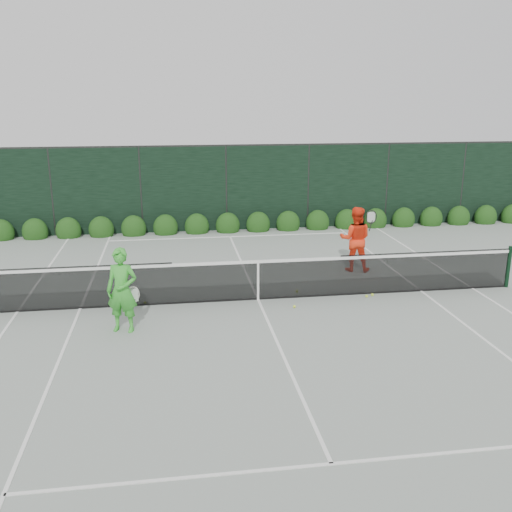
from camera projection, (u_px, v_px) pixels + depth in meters
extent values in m
plane|color=gray|center=(258.00, 300.00, 13.61)|extent=(80.00, 80.00, 0.00)
cylinder|color=black|center=(508.00, 267.00, 14.38)|extent=(0.10, 0.10, 1.07)
cube|color=black|center=(75.00, 288.00, 12.87)|extent=(4.40, 0.01, 1.02)
cube|color=black|center=(258.00, 281.00, 13.48)|extent=(4.00, 0.01, 0.96)
cube|color=black|center=(426.00, 272.00, 14.07)|extent=(4.40, 0.01, 1.02)
cube|color=white|center=(258.00, 262.00, 13.35)|extent=(12.80, 0.03, 0.07)
cube|color=black|center=(258.00, 299.00, 13.60)|extent=(12.80, 0.02, 0.04)
cube|color=white|center=(258.00, 281.00, 13.49)|extent=(0.05, 0.03, 0.91)
imported|color=green|center=(122.00, 290.00, 11.57)|extent=(0.73, 0.58, 1.76)
torus|color=beige|center=(133.00, 295.00, 11.74)|extent=(0.28, 0.16, 0.30)
cylinder|color=black|center=(133.00, 306.00, 11.80)|extent=(0.10, 0.03, 0.30)
imported|color=#FF3515|center=(355.00, 239.00, 15.68)|extent=(1.04, 0.92, 1.79)
torus|color=black|center=(371.00, 217.00, 15.36)|extent=(0.30, 0.05, 0.30)
cylinder|color=black|center=(371.00, 226.00, 15.43)|extent=(0.10, 0.03, 0.30)
cube|color=white|center=(18.00, 312.00, 12.83)|extent=(0.06, 23.77, 0.01)
cube|color=white|center=(472.00, 288.00, 14.39)|extent=(0.06, 23.77, 0.01)
cube|color=white|center=(80.00, 308.00, 13.02)|extent=(0.06, 23.77, 0.01)
cube|color=white|center=(421.00, 291.00, 14.19)|extent=(0.06, 23.77, 0.01)
cube|color=white|center=(217.00, 207.00, 24.93)|extent=(11.03, 0.06, 0.01)
cube|color=white|center=(230.00, 237.00, 19.70)|extent=(8.23, 0.06, 0.01)
cube|color=white|center=(331.00, 464.00, 7.51)|extent=(8.23, 0.06, 0.01)
cube|color=white|center=(258.00, 299.00, 13.61)|extent=(0.06, 12.80, 0.01)
cube|color=black|center=(226.00, 189.00, 20.35)|extent=(32.00, 0.06, 3.00)
cube|color=#262826|center=(226.00, 145.00, 19.93)|extent=(32.00, 0.06, 0.06)
cylinder|color=#262826|center=(52.00, 193.00, 19.49)|extent=(0.08, 0.08, 3.00)
cylinder|color=#262826|center=(141.00, 191.00, 19.92)|extent=(0.08, 0.08, 3.00)
cylinder|color=#262826|center=(226.00, 189.00, 20.35)|extent=(0.08, 0.08, 3.00)
cylinder|color=#262826|center=(308.00, 187.00, 20.77)|extent=(0.08, 0.08, 3.00)
cylinder|color=#262826|center=(387.00, 185.00, 21.20)|extent=(0.08, 0.08, 3.00)
cylinder|color=#262826|center=(462.00, 183.00, 21.63)|extent=(0.08, 0.08, 3.00)
ellipsoid|color=#11340E|center=(1.00, 233.00, 19.26)|extent=(0.86, 0.65, 0.94)
ellipsoid|color=#11340E|center=(35.00, 232.00, 19.41)|extent=(0.86, 0.65, 0.94)
ellipsoid|color=#11340E|center=(69.00, 231.00, 19.57)|extent=(0.86, 0.65, 0.94)
ellipsoid|color=#11340E|center=(101.00, 230.00, 19.73)|extent=(0.86, 0.65, 0.94)
ellipsoid|color=#11340E|center=(134.00, 229.00, 19.88)|extent=(0.86, 0.65, 0.94)
ellipsoid|color=#11340E|center=(166.00, 228.00, 20.04)|extent=(0.86, 0.65, 0.94)
ellipsoid|color=#11340E|center=(197.00, 227.00, 20.20)|extent=(0.86, 0.65, 0.94)
ellipsoid|color=#11340E|center=(228.00, 226.00, 20.35)|extent=(0.86, 0.65, 0.94)
ellipsoid|color=#11340E|center=(258.00, 225.00, 20.51)|extent=(0.86, 0.65, 0.94)
ellipsoid|color=#11340E|center=(288.00, 224.00, 20.67)|extent=(0.86, 0.65, 0.94)
ellipsoid|color=#11340E|center=(318.00, 223.00, 20.82)|extent=(0.86, 0.65, 0.94)
ellipsoid|color=#11340E|center=(347.00, 222.00, 20.98)|extent=(0.86, 0.65, 0.94)
ellipsoid|color=#11340E|center=(375.00, 221.00, 21.14)|extent=(0.86, 0.65, 0.94)
ellipsoid|color=#11340E|center=(403.00, 220.00, 21.30)|extent=(0.86, 0.65, 0.94)
ellipsoid|color=#11340E|center=(431.00, 219.00, 21.45)|extent=(0.86, 0.65, 0.94)
ellipsoid|color=#11340E|center=(459.00, 218.00, 21.61)|extent=(0.86, 0.65, 0.94)
ellipsoid|color=#11340E|center=(486.00, 217.00, 21.77)|extent=(0.86, 0.65, 0.94)
ellipsoid|color=#11340E|center=(512.00, 216.00, 21.92)|extent=(0.86, 0.65, 0.94)
sphere|color=#D5F035|center=(367.00, 296.00, 13.75)|extent=(0.07, 0.07, 0.07)
sphere|color=#D5F035|center=(294.00, 306.00, 13.07)|extent=(0.07, 0.07, 0.07)
sphere|color=#D5F035|center=(145.00, 303.00, 13.29)|extent=(0.07, 0.07, 0.07)
sphere|color=#D5F035|center=(372.00, 295.00, 13.84)|extent=(0.07, 0.07, 0.07)
sphere|color=#D5F035|center=(297.00, 291.00, 14.09)|extent=(0.07, 0.07, 0.07)
sphere|color=#D5F035|center=(136.00, 292.00, 14.00)|extent=(0.07, 0.07, 0.07)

